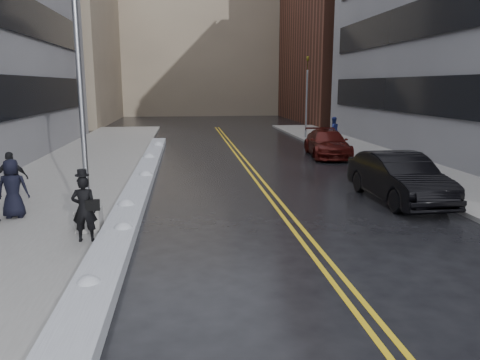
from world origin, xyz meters
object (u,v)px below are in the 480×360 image
object	(u,v)px
pedestrian_c	(13,188)
car_maroon	(327,143)
pedestrian_east	(333,130)
pedestrian_fedora	(84,209)
traffic_signal	(307,94)
pedestrian_d	(12,178)
car_black	(399,178)
fire_hydrant	(392,161)
lamppost	(84,143)

from	to	relation	value
pedestrian_c	car_maroon	distance (m)	17.73
pedestrian_east	pedestrian_fedora	bearing A→B (deg)	49.73
pedestrian_fedora	pedestrian_east	xyz separation A→B (m)	(12.62, 19.16, 0.04)
traffic_signal	pedestrian_d	bearing A→B (deg)	-128.31
pedestrian_fedora	car_black	world-z (taller)	pedestrian_fedora
fire_hydrant	pedestrian_fedora	bearing A→B (deg)	-143.75
fire_hydrant	pedestrian_fedora	world-z (taller)	pedestrian_fedora
car_black	pedestrian_c	bearing A→B (deg)	-176.79
lamppost	fire_hydrant	world-z (taller)	lamppost
pedestrian_c	pedestrian_east	bearing A→B (deg)	-135.20
traffic_signal	car_black	world-z (taller)	traffic_signal
fire_hydrant	car_maroon	size ratio (longest dim) A/B	0.14
traffic_signal	pedestrian_east	world-z (taller)	traffic_signal
fire_hydrant	pedestrian_c	size ratio (longest dim) A/B	0.41
traffic_signal	pedestrian_c	xyz separation A→B (m)	(-14.26, -20.45, -2.37)
pedestrian_fedora	car_black	xyz separation A→B (m)	(9.99, 3.58, -0.14)
car_black	pedestrian_fedora	bearing A→B (deg)	-162.04
traffic_signal	pedestrian_c	bearing A→B (deg)	-124.88
pedestrian_c	pedestrian_east	distance (m)	22.54
lamppost	pedestrian_fedora	xyz separation A→B (m)	(0.10, -0.95, -1.54)
fire_hydrant	pedestrian_c	world-z (taller)	pedestrian_c
pedestrian_fedora	car_maroon	world-z (taller)	pedestrian_fedora
pedestrian_fedora	pedestrian_east	bearing A→B (deg)	-123.93
traffic_signal	car_black	distance (m)	19.61
pedestrian_east	car_maroon	distance (m)	5.28
pedestrian_d	car_maroon	xyz separation A→B (m)	(13.85, 10.11, -0.28)
pedestrian_c	car_black	bearing A→B (deg)	-177.94
lamppost	pedestrian_d	size ratio (longest dim) A/B	4.33
traffic_signal	pedestrian_fedora	xyz separation A→B (m)	(-11.70, -22.95, -2.41)
traffic_signal	car_maroon	xyz separation A→B (m)	(-1.00, -8.69, -2.65)
traffic_signal	pedestrian_east	size ratio (longest dim) A/B	3.38
pedestrian_east	car_maroon	size ratio (longest dim) A/B	0.34
car_maroon	pedestrian_east	bearing A→B (deg)	74.47
pedestrian_d	pedestrian_east	xyz separation A→B (m)	(15.77, 15.02, 0.01)
fire_hydrant	car_black	bearing A→B (deg)	-112.36
traffic_signal	pedestrian_fedora	size ratio (longest dim) A/B	3.55
traffic_signal	pedestrian_fedora	bearing A→B (deg)	-117.02
car_black	car_maroon	distance (m)	10.70
traffic_signal	car_maroon	bearing A→B (deg)	-96.56
fire_hydrant	car_maroon	world-z (taller)	car_maroon
pedestrian_c	car_black	distance (m)	12.60
lamppost	pedestrian_c	bearing A→B (deg)	147.82
pedestrian_c	pedestrian_d	xyz separation A→B (m)	(-0.59, 1.65, -0.01)
fire_hydrant	pedestrian_d	world-z (taller)	pedestrian_d
pedestrian_east	car_black	size ratio (longest dim) A/B	0.34
pedestrian_d	car_black	world-z (taller)	pedestrian_d
lamppost	pedestrian_d	xyz separation A→B (m)	(-3.05, 3.20, -1.50)
fire_hydrant	car_maroon	distance (m)	5.52
lamppost	pedestrian_fedora	size ratio (longest dim) A/B	4.51
pedestrian_d	pedestrian_c	bearing A→B (deg)	106.32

